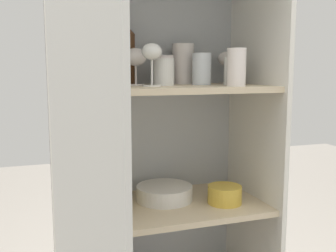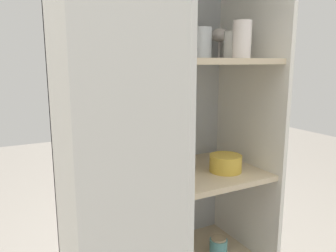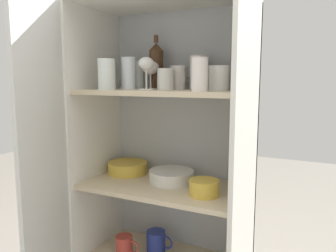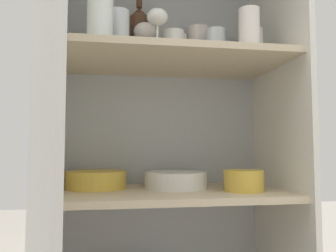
# 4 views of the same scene
# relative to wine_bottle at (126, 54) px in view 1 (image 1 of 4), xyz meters

# --- Properties ---
(cupboard_back_panel) EXTENTS (0.74, 0.02, 1.50)m
(cupboard_back_panel) POSITION_rel_wine_bottle_xyz_m (0.10, 0.08, -0.49)
(cupboard_back_panel) COLOR #B2B7BC
(cupboard_back_panel) RESTS_ON ground_plane
(cupboard_side_left) EXTENTS (0.02, 0.42, 1.50)m
(cupboard_side_left) POSITION_rel_wine_bottle_xyz_m (-0.26, -0.12, -0.49)
(cupboard_side_left) COLOR white
(cupboard_side_left) RESTS_ON ground_plane
(cupboard_side_right) EXTENTS (0.02, 0.42, 1.50)m
(cupboard_side_right) POSITION_rel_wine_bottle_xyz_m (0.46, -0.12, -0.49)
(cupboard_side_right) COLOR white
(cupboard_side_right) RESTS_ON ground_plane
(shelf_board_middle) EXTENTS (0.71, 0.38, 0.02)m
(shelf_board_middle) POSITION_rel_wine_bottle_xyz_m (0.10, -0.12, -0.54)
(shelf_board_middle) COLOR beige
(shelf_board_upper) EXTENTS (0.71, 0.38, 0.02)m
(shelf_board_upper) POSITION_rel_wine_bottle_xyz_m (0.10, -0.12, -0.12)
(shelf_board_upper) COLOR beige
(tumbler_glass_0) EXTENTS (0.07, 0.07, 0.11)m
(tumbler_glass_0) POSITION_rel_wine_bottle_xyz_m (0.13, -0.04, -0.06)
(tumbler_glass_0) COLOR silver
(tumbler_glass_0) RESTS_ON shelf_board_upper
(tumbler_glass_1) EXTENTS (0.08, 0.08, 0.10)m
(tumbler_glass_1) POSITION_rel_wine_bottle_xyz_m (0.36, -0.15, -0.06)
(tumbler_glass_1) COLOR white
(tumbler_glass_1) RESTS_ON shelf_board_upper
(tumbler_glass_2) EXTENTS (0.07, 0.07, 0.13)m
(tumbler_glass_2) POSITION_rel_wine_bottle_xyz_m (-0.07, -0.05, -0.04)
(tumbler_glass_2) COLOR white
(tumbler_glass_2) RESTS_ON shelf_board_upper
(tumbler_glass_3) EXTENTS (0.06, 0.06, 0.12)m
(tumbler_glass_3) POSITION_rel_wine_bottle_xyz_m (0.31, -0.25, -0.05)
(tumbler_glass_3) COLOR silver
(tumbler_glass_3) RESTS_ON shelf_board_upper
(tumbler_glass_4) EXTENTS (0.08, 0.08, 0.13)m
(tumbler_glass_4) POSITION_rel_wine_bottle_xyz_m (-0.12, -0.22, -0.04)
(tumbler_glass_4) COLOR white
(tumbler_glass_4) RESTS_ON shelf_board_upper
(tumbler_glass_5) EXTENTS (0.07, 0.07, 0.09)m
(tumbler_glass_5) POSITION_rel_wine_bottle_xyz_m (0.11, -0.11, -0.06)
(tumbler_glass_5) COLOR white
(tumbler_glass_5) RESTS_ON shelf_board_upper
(tumbler_glass_6) EXTENTS (0.08, 0.08, 0.15)m
(tumbler_glass_6) POSITION_rel_wine_bottle_xyz_m (0.22, -0.01, -0.03)
(tumbler_glass_6) COLOR silver
(tumbler_glass_6) RESTS_ON shelf_board_upper
(tumbler_glass_7) EXTENTS (0.07, 0.07, 0.14)m
(tumbler_glass_7) POSITION_rel_wine_bottle_xyz_m (-0.07, -0.13, -0.04)
(tumbler_glass_7) COLOR white
(tumbler_glass_7) RESTS_ON shelf_board_upper
(tumbler_glass_8) EXTENTS (0.07, 0.07, 0.11)m
(tumbler_glass_8) POSITION_rel_wine_bottle_xyz_m (0.25, -0.10, -0.05)
(tumbler_glass_8) COLOR white
(tumbler_glass_8) RESTS_ON shelf_board_upper
(wine_glass_0) EXTENTS (0.07, 0.07, 0.14)m
(wine_glass_0) POSITION_rel_wine_bottle_xyz_m (0.05, -0.17, -0.01)
(wine_glass_0) COLOR white
(wine_glass_0) RESTS_ON shelf_board_upper
(wine_glass_1) EXTENTS (0.07, 0.07, 0.12)m
(wine_glass_1) POSITION_rel_wine_bottle_xyz_m (0.40, 0.00, -0.02)
(wine_glass_1) COLOR silver
(wine_glass_1) RESTS_ON shelf_board_upper
(wine_glass_2) EXTENTS (0.08, 0.08, 0.13)m
(wine_glass_2) POSITION_rel_wine_bottle_xyz_m (0.02, -0.08, -0.02)
(wine_glass_2) COLOR silver
(wine_glass_2) RESTS_ON shelf_board_upper
(wine_bottle) EXTENTS (0.07, 0.07, 0.25)m
(wine_bottle) POSITION_rel_wine_bottle_xyz_m (0.00, 0.00, 0.00)
(wine_bottle) COLOR #4C2D19
(wine_bottle) RESTS_ON shelf_board_upper
(plate_stack_white) EXTENTS (0.21, 0.21, 0.05)m
(plate_stack_white) POSITION_rel_wine_bottle_xyz_m (0.12, -0.08, -0.50)
(plate_stack_white) COLOR silver
(plate_stack_white) RESTS_ON shelf_board_middle
(mixing_bowl_large) EXTENTS (0.20, 0.20, 0.06)m
(mixing_bowl_large) POSITION_rel_wine_bottle_xyz_m (-0.14, -0.05, -0.50)
(mixing_bowl_large) COLOR gold
(mixing_bowl_large) RESTS_ON shelf_board_middle
(serving_bowl_small) EXTENTS (0.12, 0.12, 0.06)m
(serving_bowl_small) POSITION_rel_wine_bottle_xyz_m (0.31, -0.18, -0.50)
(serving_bowl_small) COLOR gold
(serving_bowl_small) RESTS_ON shelf_board_middle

